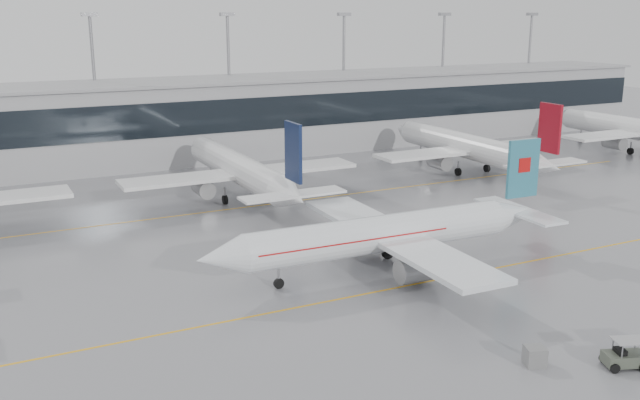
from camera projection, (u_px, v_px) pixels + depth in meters
name	position (u px, v px, depth m)	size (l,w,h in m)	color
ground	(384.00, 290.00, 59.59)	(320.00, 320.00, 0.00)	gray
taxi_line_main	(384.00, 290.00, 59.59)	(120.00, 0.25, 0.01)	gold
taxi_line_north	(253.00, 206.00, 85.51)	(120.00, 0.25, 0.01)	gold
terminal	(177.00, 122.00, 111.64)	(180.00, 15.00, 12.00)	#96969A
terminal_glass	(190.00, 118.00, 104.73)	(180.00, 0.20, 5.00)	black
terminal_roof	(175.00, 82.00, 110.06)	(182.00, 16.00, 0.40)	gray
light_masts	(164.00, 72.00, 114.96)	(156.40, 1.00, 22.60)	gray
air_canada_jet	(392.00, 233.00, 63.62)	(34.92, 27.47, 10.81)	white
parked_jet_c	(241.00, 170.00, 87.75)	(29.64, 36.96, 11.72)	white
parked_jet_d	(469.00, 147.00, 102.97)	(29.64, 36.96, 11.72)	white
parked_jet_e	(638.00, 130.00, 118.19)	(29.64, 36.96, 11.72)	white
baggage_tug	(624.00, 358.00, 46.46)	(4.03, 2.51, 1.94)	#42483C
gse_unit	(535.00, 356.00, 46.69)	(1.30, 1.21, 1.30)	slate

